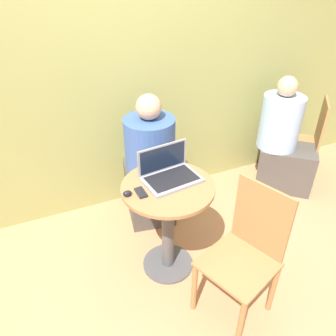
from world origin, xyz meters
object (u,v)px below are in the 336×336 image
object	(u,v)px
laptop	(169,173)
person_seated	(149,170)
chair_empty	(245,254)
cell_phone	(141,193)

from	to	relation	value
laptop	person_seated	world-z (taller)	person_seated
chair_empty	person_seated	world-z (taller)	person_seated
laptop	cell_phone	bearing A→B (deg)	-159.98
laptop	person_seated	xyz separation A→B (m)	(0.05, 0.53, -0.31)
chair_empty	person_seated	distance (m)	1.11
cell_phone	person_seated	bearing A→B (deg)	65.46
laptop	person_seated	size ratio (longest dim) A/B	0.34
chair_empty	laptop	bearing A→B (deg)	115.36
cell_phone	chair_empty	bearing A→B (deg)	-43.83
laptop	cell_phone	xyz separation A→B (m)	(-0.23, -0.08, -0.03)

